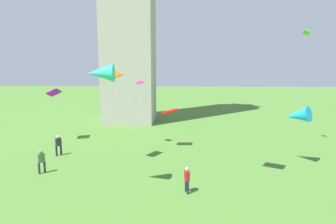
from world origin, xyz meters
The scene contains 10 objects.
person_0 centered at (-8.26, 17.75, 0.98)m, with size 0.50×0.50×1.73m.
person_1 centered at (-8.89, 21.90, 1.02)m, with size 0.52×0.52×1.80m.
person_3 centered at (2.17, 15.11, 0.92)m, with size 0.36×0.49×1.62m.
kite_flying_0 centered at (0.65, 24.94, 3.52)m, with size 1.45×1.07×0.51m.
kite_flying_1 centered at (-2.81, 14.81, 7.24)m, with size 1.59×1.18×1.10m.
kite_flying_2 centered at (13.35, 26.35, 10.84)m, with size 0.67×0.96×0.56m.
kite_flying_4 centered at (-3.55, 20.09, 7.07)m, with size 1.52×1.61×0.82m.
kite_flying_5 centered at (-2.21, 25.28, 6.21)m, with size 0.96×0.93×0.28m.
kite_flying_7 centered at (10.84, 20.90, 3.88)m, with size 2.27×2.25×1.62m.
kite_flying_9 centered at (-11.25, 26.63, 5.10)m, with size 1.22×1.86×1.02m.
Camera 1 is at (1.85, -0.81, 7.46)m, focal length 29.50 mm.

